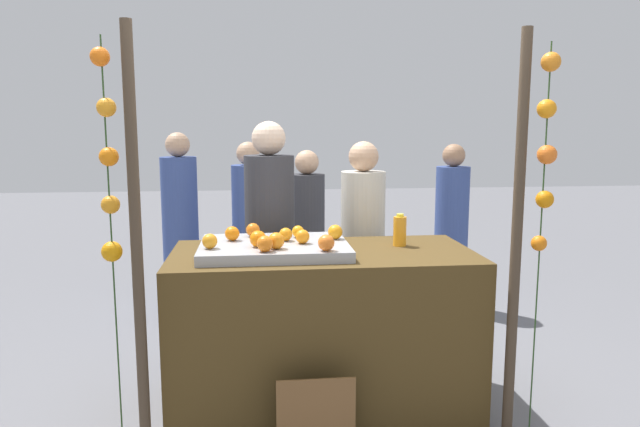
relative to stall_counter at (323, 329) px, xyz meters
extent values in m
plane|color=slate|center=(0.00, 0.00, -0.47)|extent=(24.00, 24.00, 0.00)
cube|color=#4C3819|center=(0.00, 0.00, 0.00)|extent=(1.75, 0.84, 0.94)
cube|color=#9EA0A5|center=(-0.28, -0.01, 0.50)|extent=(0.84, 0.62, 0.06)
sphere|color=orange|center=(-0.14, 0.13, 0.57)|extent=(0.07, 0.07, 0.07)
sphere|color=orange|center=(-0.34, -0.25, 0.58)|extent=(0.09, 0.09, 0.09)
sphere|color=orange|center=(-0.12, -0.06, 0.57)|extent=(0.08, 0.08, 0.08)
sphere|color=orange|center=(-0.21, 0.03, 0.57)|extent=(0.08, 0.08, 0.08)
sphere|color=orange|center=(-0.01, -0.27, 0.58)|extent=(0.09, 0.09, 0.09)
sphere|color=orange|center=(-0.28, -0.19, 0.58)|extent=(0.09, 0.09, 0.09)
sphere|color=orange|center=(0.08, 0.05, 0.58)|extent=(0.09, 0.09, 0.09)
sphere|color=orange|center=(-0.40, 0.18, 0.57)|extent=(0.08, 0.08, 0.08)
sphere|color=orange|center=(-0.64, -0.14, 0.57)|extent=(0.08, 0.08, 0.08)
sphere|color=orange|center=(-0.52, 0.07, 0.57)|extent=(0.08, 0.08, 0.08)
sphere|color=orange|center=(-0.37, -0.12, 0.58)|extent=(0.09, 0.09, 0.09)
cylinder|color=orange|center=(0.48, 0.11, 0.56)|extent=(0.08, 0.08, 0.18)
cylinder|color=yellow|center=(0.48, 0.11, 0.66)|extent=(0.04, 0.04, 0.02)
cube|color=brown|center=(-0.10, -0.57, -0.27)|extent=(0.40, 0.01, 0.43)
cube|color=black|center=(-0.10, -0.56, -0.27)|extent=(0.37, 0.02, 0.41)
cylinder|color=#333338|center=(-0.29, 0.66, 0.26)|extent=(0.34, 0.34, 1.47)
sphere|color=beige|center=(-0.29, 0.66, 1.11)|extent=(0.23, 0.23, 0.23)
cylinder|color=beige|center=(0.37, 0.71, 0.20)|extent=(0.31, 0.31, 1.35)
sphere|color=tan|center=(0.37, 0.71, 0.98)|extent=(0.21, 0.21, 0.21)
cylinder|color=#384C8C|center=(1.39, 1.76, 0.18)|extent=(0.30, 0.30, 1.31)
sphere|color=#A87A59|center=(1.39, 1.76, 0.94)|extent=(0.20, 0.20, 0.20)
cylinder|color=#333338|center=(0.04, 1.47, 0.16)|extent=(0.30, 0.30, 1.27)
sphere|color=tan|center=(0.04, 1.47, 0.90)|extent=(0.20, 0.20, 0.20)
cylinder|color=#384C8C|center=(-0.45, 1.91, 0.19)|extent=(0.31, 0.31, 1.32)
sphere|color=tan|center=(-0.45, 1.91, 0.96)|extent=(0.21, 0.21, 0.21)
cylinder|color=#384C8C|center=(-1.07, 1.99, 0.23)|extent=(0.32, 0.32, 1.40)
sphere|color=tan|center=(-1.07, 1.99, 1.03)|extent=(0.22, 0.22, 0.22)
cylinder|color=#473828|center=(-0.96, -0.46, 0.60)|extent=(0.06, 0.06, 2.15)
cylinder|color=#473828|center=(0.96, -0.46, 0.60)|extent=(0.06, 0.06, 2.15)
cylinder|color=#2D4C23|center=(-1.08, -0.45, 0.57)|extent=(0.01, 0.01, 2.08)
sphere|color=orange|center=(-1.08, -0.45, 1.51)|extent=(0.09, 0.09, 0.09)
sphere|color=orange|center=(-1.07, -0.44, 1.28)|extent=(0.09, 0.09, 0.09)
sphere|color=orange|center=(-1.07, -0.45, 1.05)|extent=(0.09, 0.09, 0.09)
sphere|color=orange|center=(-1.07, -0.44, 0.82)|extent=(0.09, 0.09, 0.09)
sphere|color=orange|center=(-1.08, -0.44, 0.59)|extent=(0.10, 0.10, 0.10)
cylinder|color=#2D4C23|center=(1.08, -0.47, 0.57)|extent=(0.01, 0.01, 2.08)
sphere|color=orange|center=(1.08, -0.48, 1.51)|extent=(0.10, 0.10, 0.10)
sphere|color=orange|center=(1.08, -0.47, 1.28)|extent=(0.10, 0.10, 0.10)
sphere|color=orange|center=(1.09, -0.47, 1.05)|extent=(0.10, 0.10, 0.10)
sphere|color=orange|center=(1.09, -0.48, 0.82)|extent=(0.09, 0.09, 0.09)
sphere|color=orange|center=(1.07, -0.48, 0.59)|extent=(0.08, 0.08, 0.08)
camera|label=1|loc=(-0.38, -3.26, 1.19)|focal=32.33mm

